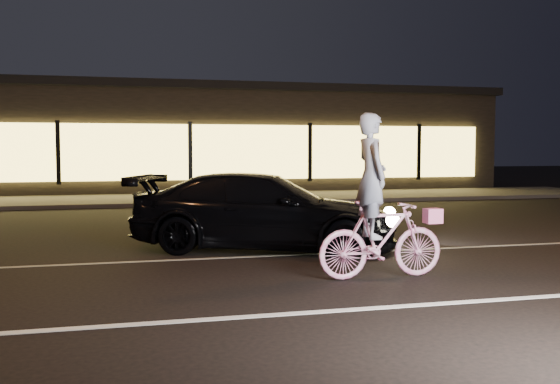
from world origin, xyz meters
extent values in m
plane|color=black|center=(0.00, 0.00, 0.00)|extent=(90.00, 90.00, 0.00)
cube|color=silver|center=(0.00, -1.50, 0.00)|extent=(60.00, 0.12, 0.01)
cube|color=gray|center=(0.00, 2.00, 0.00)|extent=(60.00, 0.10, 0.01)
cube|color=#383533|center=(0.00, 13.00, 0.06)|extent=(30.00, 4.00, 0.12)
cube|color=black|center=(0.00, 19.00, 2.00)|extent=(25.00, 8.00, 4.00)
cube|color=black|center=(0.00, 19.00, 4.05)|extent=(25.40, 8.40, 0.30)
cube|color=#FAD457|center=(0.00, 14.90, 1.60)|extent=(23.00, 0.15, 2.00)
cube|color=black|center=(-4.50, 14.82, 1.60)|extent=(0.15, 0.08, 2.20)
cube|color=black|center=(0.00, 14.82, 1.60)|extent=(0.15, 0.08, 2.20)
cube|color=black|center=(4.50, 14.82, 1.60)|extent=(0.15, 0.08, 2.20)
cube|color=black|center=(9.00, 14.82, 1.60)|extent=(0.15, 0.08, 2.20)
imported|color=#DB3081|center=(0.95, -0.05, 0.53)|extent=(1.76, 0.50, 1.06)
imported|color=white|center=(0.80, -0.05, 1.38)|extent=(0.40, 0.60, 1.66)
cube|color=#FF5A9F|center=(1.71, -0.05, 0.82)|extent=(0.22, 0.18, 0.20)
imported|color=black|center=(-0.04, 2.70, 0.66)|extent=(4.90, 3.39, 1.32)
sphere|color=#FFF2BF|center=(2.20, 2.46, 0.60)|extent=(0.22, 0.22, 0.22)
sphere|color=#FFF2BF|center=(1.75, 1.34, 0.60)|extent=(0.22, 0.22, 0.22)
camera|label=1|loc=(-2.40, -7.73, 1.75)|focal=40.00mm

